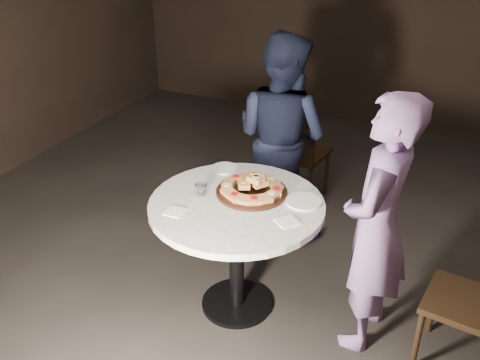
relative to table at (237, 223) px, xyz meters
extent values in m
plane|color=black|center=(0.07, 0.13, -0.66)|extent=(7.00, 7.00, 0.00)
cylinder|color=black|center=(0.00, 0.00, -0.64)|extent=(0.57, 0.57, 0.03)
cylinder|color=black|center=(0.00, 0.00, -0.25)|extent=(0.12, 0.12, 0.75)
cylinder|color=silver|center=(0.00, 0.00, 0.13)|extent=(1.31, 1.31, 0.04)
cylinder|color=black|center=(0.04, 0.14, 0.16)|extent=(0.50, 0.50, 0.02)
cube|color=#B57A46|center=(0.19, 0.17, 0.19)|extent=(0.10, 0.11, 0.04)
cylinder|color=red|center=(0.19, 0.17, 0.21)|extent=(0.06, 0.06, 0.01)
cube|color=#B57A46|center=(0.17, 0.23, 0.19)|extent=(0.12, 0.12, 0.04)
cube|color=#B57A46|center=(0.12, 0.27, 0.19)|extent=(0.12, 0.11, 0.04)
cylinder|color=beige|center=(0.12, 0.27, 0.21)|extent=(0.06, 0.06, 0.01)
cube|color=#B57A46|center=(0.06, 0.29, 0.19)|extent=(0.11, 0.10, 0.04)
cube|color=#B57A46|center=(-0.01, 0.29, 0.19)|extent=(0.11, 0.09, 0.04)
cylinder|color=red|center=(-0.01, 0.29, 0.21)|extent=(0.05, 0.05, 0.01)
cube|color=#B57A46|center=(-0.06, 0.26, 0.19)|extent=(0.12, 0.12, 0.04)
cube|color=#B57A46|center=(-0.10, 0.21, 0.19)|extent=(0.11, 0.12, 0.04)
cylinder|color=red|center=(-0.10, 0.21, 0.21)|extent=(0.06, 0.06, 0.01)
cube|color=#B57A46|center=(-0.12, 0.15, 0.19)|extent=(0.08, 0.10, 0.04)
cube|color=#B57A46|center=(-0.10, 0.08, 0.19)|extent=(0.11, 0.12, 0.04)
cylinder|color=beige|center=(-0.10, 0.08, 0.21)|extent=(0.06, 0.06, 0.01)
cube|color=#B57A46|center=(-0.07, 0.03, 0.19)|extent=(0.12, 0.11, 0.04)
cube|color=#B57A46|center=(-0.01, 0.00, 0.19)|extent=(0.12, 0.11, 0.04)
cylinder|color=red|center=(-0.01, 0.00, 0.21)|extent=(0.06, 0.06, 0.01)
cube|color=#B57A46|center=(0.05, -0.01, 0.19)|extent=(0.10, 0.08, 0.04)
cube|color=#B57A46|center=(0.11, 0.01, 0.19)|extent=(0.12, 0.11, 0.04)
cylinder|color=red|center=(0.11, 0.01, 0.21)|extent=(0.06, 0.06, 0.01)
cube|color=#B57A46|center=(0.16, 0.05, 0.19)|extent=(0.12, 0.12, 0.04)
cube|color=#B57A46|center=(0.19, 0.11, 0.19)|extent=(0.09, 0.11, 0.04)
cylinder|color=beige|center=(0.19, 0.11, 0.21)|extent=(0.05, 0.05, 0.01)
cube|color=#B57A46|center=(0.08, 0.17, 0.22)|extent=(0.11, 0.12, 0.03)
cylinder|color=#2D6B1E|center=(0.08, 0.17, 0.24)|extent=(0.06, 0.06, 0.01)
cube|color=#B57A46|center=(0.01, 0.18, 0.22)|extent=(0.12, 0.11, 0.04)
cylinder|color=beige|center=(0.01, 0.18, 0.24)|extent=(0.06, 0.06, 0.01)
cube|color=#B57A46|center=(0.00, 0.11, 0.22)|extent=(0.11, 0.12, 0.04)
cylinder|color=orange|center=(0.00, 0.11, 0.24)|extent=(0.06, 0.06, 0.01)
cube|color=#B57A46|center=(0.06, 0.17, 0.25)|extent=(0.12, 0.11, 0.04)
cylinder|color=beige|center=(0.06, 0.17, 0.27)|extent=(0.06, 0.06, 0.01)
cube|color=#B57A46|center=(0.06, 0.15, 0.25)|extent=(0.11, 0.09, 0.04)
cylinder|color=beige|center=(0.06, 0.15, 0.27)|extent=(0.05, 0.05, 0.01)
cylinder|color=white|center=(-0.26, 0.37, 0.16)|extent=(0.20, 0.20, 0.01)
cylinder|color=white|center=(0.37, 0.17, 0.16)|extent=(0.29, 0.29, 0.01)
imported|color=silver|center=(-0.24, -0.01, 0.19)|extent=(0.10, 0.10, 0.07)
cube|color=white|center=(-0.29, -0.26, 0.15)|extent=(0.12, 0.12, 0.01)
cube|color=white|center=(0.36, -0.08, 0.15)|extent=(0.17, 0.17, 0.01)
cube|color=black|center=(-0.10, 1.57, -0.21)|extent=(0.47, 0.47, 0.04)
cube|color=black|center=(-0.13, 1.36, 0.01)|extent=(0.42, 0.09, 0.45)
cylinder|color=black|center=(0.10, 1.72, -0.44)|extent=(0.04, 0.04, 0.45)
cylinder|color=black|center=(-0.26, 1.77, -0.44)|extent=(0.04, 0.04, 0.45)
cylinder|color=black|center=(0.05, 1.37, -0.44)|extent=(0.04, 0.04, 0.45)
cylinder|color=black|center=(-0.30, 1.42, -0.44)|extent=(0.04, 0.04, 0.45)
cube|color=black|center=(1.37, 0.10, -0.22)|extent=(0.46, 0.46, 0.04)
cylinder|color=black|center=(1.22, 0.30, -0.44)|extent=(0.04, 0.04, 0.44)
cylinder|color=black|center=(1.17, -0.06, -0.44)|extent=(0.04, 0.04, 0.44)
imported|color=black|center=(-0.10, 1.02, 0.16)|extent=(0.93, 0.81, 1.63)
imported|color=slate|center=(0.83, 0.10, 0.14)|extent=(0.42, 0.61, 1.61)
camera|label=1|loc=(1.20, -2.53, 1.82)|focal=40.00mm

